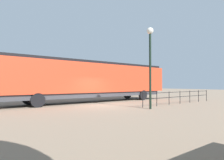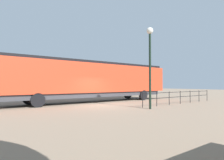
# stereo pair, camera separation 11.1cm
# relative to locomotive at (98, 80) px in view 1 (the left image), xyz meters

# --- Properties ---
(ground_plane) EXTENTS (120.00, 120.00, 0.00)m
(ground_plane) POSITION_rel_locomotive_xyz_m (3.24, -1.68, -2.26)
(ground_plane) COLOR #84705B
(locomotive) EXTENTS (2.92, 18.22, 4.01)m
(locomotive) POSITION_rel_locomotive_xyz_m (0.00, 0.00, 0.00)
(locomotive) COLOR red
(locomotive) RESTS_ON ground_plane
(lamp_post) EXTENTS (0.48, 0.48, 5.90)m
(lamp_post) POSITION_rel_locomotive_xyz_m (7.23, -0.29, 1.77)
(lamp_post) COLOR black
(lamp_post) RESTS_ON ground_plane
(platform_fence) EXTENTS (0.05, 9.88, 1.17)m
(platform_fence) POSITION_rel_locomotive_xyz_m (6.37, 4.75, -1.51)
(platform_fence) COLOR black
(platform_fence) RESTS_ON ground_plane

